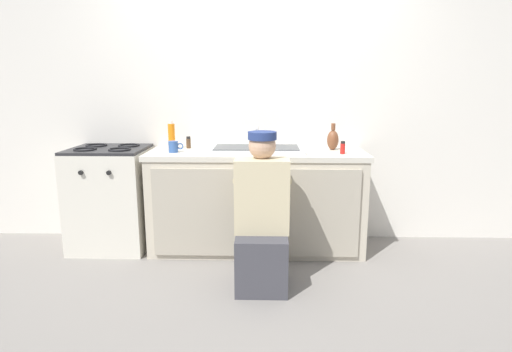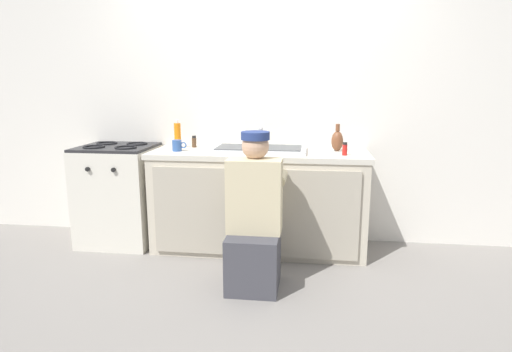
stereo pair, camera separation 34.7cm
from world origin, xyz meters
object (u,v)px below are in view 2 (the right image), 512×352
at_px(coffee_mug, 177,146).
at_px(stove_range, 119,194).
at_px(vase_decorative, 337,141).
at_px(soap_bottle_orange, 178,135).
at_px(spice_bottle_pepper, 194,142).
at_px(plumber_person, 254,224).
at_px(sink_double_basin, 259,149).
at_px(spice_bottle_red, 345,149).

bearing_deg(coffee_mug, stove_range, 172.32).
height_order(vase_decorative, soap_bottle_orange, soap_bottle_orange).
xyz_separation_m(vase_decorative, soap_bottle_orange, (-1.41, 0.03, 0.02)).
bearing_deg(spice_bottle_pepper, stove_range, -166.27).
bearing_deg(spice_bottle_pepper, coffee_mug, -108.32).
distance_m(plumber_person, vase_decorative, 1.14).
bearing_deg(plumber_person, sink_double_basin, 94.41).
xyz_separation_m(stove_range, plumber_person, (1.34, -0.72, 0.01)).
height_order(sink_double_basin, plumber_person, plumber_person).
xyz_separation_m(vase_decorative, spice_bottle_pepper, (-1.27, 0.06, -0.04)).
height_order(stove_range, vase_decorative, vase_decorative).
height_order(spice_bottle_red, soap_bottle_orange, soap_bottle_orange).
bearing_deg(spice_bottle_pepper, spice_bottle_red, -12.20).
height_order(sink_double_basin, coffee_mug, sink_double_basin).
xyz_separation_m(plumber_person, spice_bottle_pepper, (-0.67, 0.89, 0.46)).
height_order(plumber_person, spice_bottle_red, plumber_person).
relative_size(plumber_person, soap_bottle_orange, 4.42).
xyz_separation_m(coffee_mug, spice_bottle_red, (1.40, -0.04, 0.00)).
xyz_separation_m(spice_bottle_pepper, spice_bottle_red, (1.32, -0.29, 0.00)).
bearing_deg(soap_bottle_orange, coffee_mug, -73.73).
bearing_deg(spice_bottle_pepper, soap_bottle_orange, -166.93).
bearing_deg(vase_decorative, spice_bottle_pepper, 177.26).
relative_size(plumber_person, vase_decorative, 4.80).
bearing_deg(stove_range, sink_double_basin, 0.10).
height_order(plumber_person, soap_bottle_orange, soap_bottle_orange).
relative_size(coffee_mug, spice_bottle_red, 1.20).
bearing_deg(sink_double_basin, stove_range, -179.90).
xyz_separation_m(stove_range, spice_bottle_red, (1.99, -0.12, 0.47)).
distance_m(plumber_person, spice_bottle_red, 1.00).
xyz_separation_m(plumber_person, coffee_mug, (-0.75, 0.64, 0.45)).
xyz_separation_m(plumber_person, vase_decorative, (0.60, 0.83, 0.50)).
xyz_separation_m(spice_bottle_pepper, soap_bottle_orange, (-0.14, -0.03, 0.06)).
relative_size(sink_double_basin, vase_decorative, 3.48).
distance_m(plumber_person, soap_bottle_orange, 1.29).
bearing_deg(soap_bottle_orange, sink_double_basin, -9.67).
distance_m(sink_double_basin, soap_bottle_orange, 0.77).
distance_m(spice_bottle_pepper, soap_bottle_orange, 0.16).
distance_m(vase_decorative, spice_bottle_pepper, 1.27).
height_order(sink_double_basin, soap_bottle_orange, soap_bottle_orange).
bearing_deg(sink_double_basin, vase_decorative, 8.68).
xyz_separation_m(stove_range, spice_bottle_pepper, (0.67, 0.16, 0.47)).
relative_size(spice_bottle_pepper, spice_bottle_red, 1.00).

